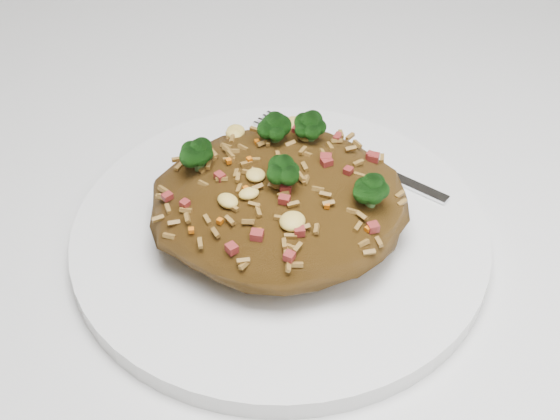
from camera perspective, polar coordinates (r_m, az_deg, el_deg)
The scene contains 4 objects.
dining_table at distance 0.63m, azimuth -3.55°, elevation -4.75°, with size 1.20×0.80×0.75m.
plate at distance 0.52m, azimuth 0.00°, elevation -1.79°, with size 0.28×0.28×0.01m, color white.
fried_rice at distance 0.50m, azimuth 0.02°, elevation 1.30°, with size 0.17×0.15×0.07m.
fork at distance 0.57m, azimuth 5.67°, elevation 3.64°, with size 0.14×0.11×0.00m.
Camera 1 is at (0.03, -0.43, 1.12)m, focal length 50.00 mm.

